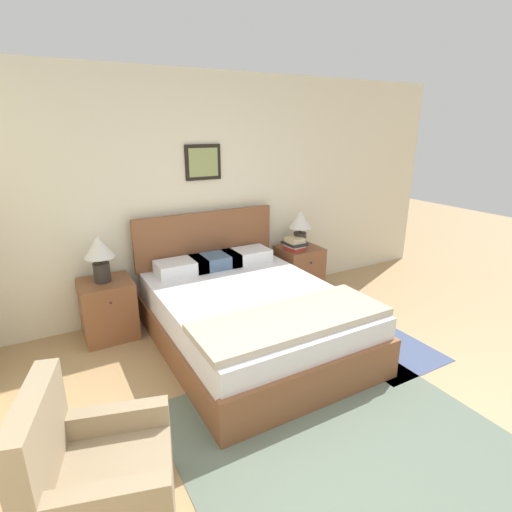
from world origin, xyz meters
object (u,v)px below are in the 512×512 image
Objects in this scene: armchair at (98,484)px; nightstand_near_window at (108,309)px; bed at (249,315)px; nightstand_by_door at (299,270)px; table_lamp_by_door at (300,224)px; table_lamp_near_window at (99,252)px.

armchair is 2.14m from nightstand_near_window.
nightstand_by_door is (1.16, 0.82, -0.01)m from bed.
bed is 2.52× the size of armchair.
nightstand_by_door is 0.60m from table_lamp_by_door.
nightstand_near_window is 2.32m from nightstand_by_door.
nightstand_near_window is 1.00× the size of nightstand_by_door.
table_lamp_near_window is at bearing 179.72° from nightstand_by_door.
table_lamp_near_window reaches higher than nightstand_near_window.
armchair is 3.52m from table_lamp_by_door.
armchair is 1.45× the size of nightstand_by_door.
nightstand_by_door is 1.28× the size of table_lamp_near_window.
armchair is at bearing -142.62° from nightstand_by_door.
table_lamp_near_window is (-2.34, 0.01, 0.60)m from nightstand_by_door.
table_lamp_near_window reaches higher than armchair.
bed reaches higher than table_lamp_by_door.
table_lamp_near_window is at bearing 144.60° from bed.
nightstand_near_window is (0.42, 2.10, 0.01)m from armchair.
bed is at bearing -144.70° from nightstand_by_door.
table_lamp_by_door is at bearing 143.47° from armchair.
table_lamp_by_door reaches higher than nightstand_by_door.
armchair is 1.45× the size of nightstand_near_window.
nightstand_near_window and nightstand_by_door have the same top height.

